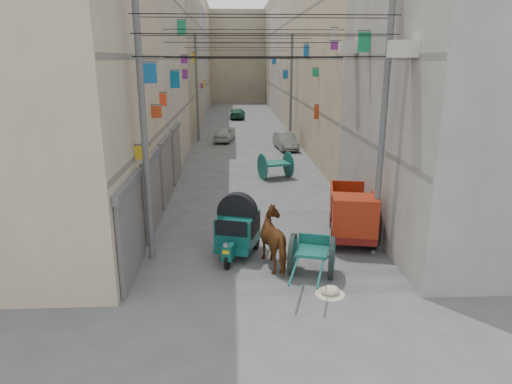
{
  "coord_description": "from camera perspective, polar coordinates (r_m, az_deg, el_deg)",
  "views": [
    {
      "loc": [
        -1.0,
        -7.64,
        6.12
      ],
      "look_at": [
        -0.24,
        6.5,
        2.0
      ],
      "focal_mm": 32.0,
      "sensor_mm": 36.0,
      "label": 1
    }
  ],
  "objects": [
    {
      "name": "utility_poles",
      "position": [
        24.75,
        -0.74,
        11.3
      ],
      "size": [
        7.4,
        22.2,
        8.0
      ],
      "color": "#555557",
      "rests_on": "ground"
    },
    {
      "name": "signboards",
      "position": [
        29.44,
        -1.14,
        10.97
      ],
      "size": [
        8.22,
        40.52,
        5.67
      ],
      "color": "silver",
      "rests_on": "ground"
    },
    {
      "name": "end_cap_building",
      "position": [
        73.65,
        -2.37,
        16.5
      ],
      "size": [
        22.0,
        10.0,
        13.0
      ],
      "primitive_type": "cube",
      "color": "#9E967C",
      "rests_on": "ground"
    },
    {
      "name": "distant_car_green",
      "position": [
        49.76,
        -2.33,
        9.77
      ],
      "size": [
        1.76,
        3.86,
        1.09
      ],
      "primitive_type": "imported",
      "rotation": [
        0.0,
        0.0,
        3.08
      ],
      "color": "#1B4E38",
      "rests_on": "ground"
    },
    {
      "name": "shutters_left",
      "position": [
        18.83,
        -11.88,
        1.64
      ],
      "size": [
        0.18,
        14.4,
        2.88
      ],
      "color": "#4D4E53",
      "rests_on": "ground"
    },
    {
      "name": "horse",
      "position": [
        13.97,
        2.74,
        -5.92
      ],
      "size": [
        1.49,
        2.22,
        1.72
      ],
      "primitive_type": "imported",
      "rotation": [
        0.0,
        0.0,
        3.44
      ],
      "color": "brown",
      "rests_on": "ground"
    },
    {
      "name": "building_row_right",
      "position": [
        42.73,
        9.49,
        16.46
      ],
      "size": [
        8.0,
        62.0,
        14.0
      ],
      "color": "#9F9B94",
      "rests_on": "ground"
    },
    {
      "name": "tonga_cart",
      "position": [
        13.51,
        7.02,
        -7.83
      ],
      "size": [
        1.74,
        2.92,
        1.24
      ],
      "rotation": [
        0.0,
        0.0,
        -0.28
      ],
      "color": "black",
      "rests_on": "ground"
    },
    {
      "name": "overhead_cables",
      "position": [
        22.07,
        -0.48,
        17.89
      ],
      "size": [
        7.4,
        22.52,
        1.12
      ],
      "color": "black",
      "rests_on": "ground"
    },
    {
      "name": "ground",
      "position": [
        9.84,
        3.7,
        -22.28
      ],
      "size": [
        140.0,
        140.0,
        0.0
      ],
      "primitive_type": "plane",
      "color": "#49494B",
      "rests_on": "ground"
    },
    {
      "name": "second_cart",
      "position": [
        24.33,
        2.45,
        3.43
      ],
      "size": [
        1.91,
        1.79,
        1.39
      ],
      "rotation": [
        0.0,
        0.0,
        0.3
      ],
      "color": "#125047",
      "rests_on": "ground"
    },
    {
      "name": "distant_car_white",
      "position": [
        35.6,
        -3.99,
        7.16
      ],
      "size": [
        1.78,
        3.33,
        1.08
      ],
      "primitive_type": "imported",
      "rotation": [
        0.0,
        0.0,
        2.98
      ],
      "color": "#B2B2B2",
      "rests_on": "ground"
    },
    {
      "name": "mini_truck",
      "position": [
        16.06,
        12.01,
        -3.14
      ],
      "size": [
        2.09,
        3.55,
        1.87
      ],
      "rotation": [
        0.0,
        0.0,
        -0.19
      ],
      "color": "black",
      "rests_on": "ground"
    },
    {
      "name": "building_row_left",
      "position": [
        42.35,
        -13.09,
        16.27
      ],
      "size": [
        8.0,
        62.0,
        14.0
      ],
      "color": "#BBA98E",
      "rests_on": "ground"
    },
    {
      "name": "distant_car_grey",
      "position": [
        32.56,
        3.72,
        6.38
      ],
      "size": [
        1.59,
        3.63,
        1.16
      ],
      "primitive_type": "imported",
      "rotation": [
        0.0,
        0.0,
        0.1
      ],
      "color": "#555A57",
      "rests_on": "ground"
    },
    {
      "name": "feed_sack",
      "position": [
        12.76,
        9.26,
        -12.04
      ],
      "size": [
        0.5,
        0.4,
        0.25
      ],
      "primitive_type": "ellipsoid",
      "color": "beige",
      "rests_on": "ground"
    },
    {
      "name": "auto_rickshaw",
      "position": [
        14.74,
        -2.32,
        -4.42
      ],
      "size": [
        1.69,
        2.33,
        1.58
      ],
      "rotation": [
        0.0,
        0.0,
        -0.29
      ],
      "color": "black",
      "rests_on": "ground"
    },
    {
      "name": "ac_units",
      "position": [
        16.05,
        14.73,
        20.41
      ],
      "size": [
        0.7,
        6.55,
        3.35
      ],
      "color": "#BBB7A8",
      "rests_on": "ground"
    }
  ]
}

